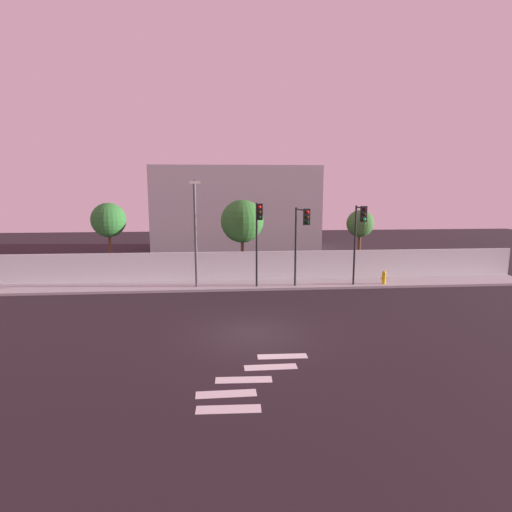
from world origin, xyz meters
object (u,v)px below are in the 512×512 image
(traffic_light_left, at_px, (360,228))
(traffic_light_center, at_px, (301,230))
(roadside_tree_midleft, at_px, (242,221))
(fire_hydrant, at_px, (384,277))
(street_lamp_curbside, at_px, (195,225))
(roadside_tree_leftmost, at_px, (109,220))
(roadside_tree_midright, at_px, (360,224))
(traffic_light_right, at_px, (258,227))

(traffic_light_left, distance_m, traffic_light_center, 3.52)
(roadside_tree_midleft, bearing_deg, traffic_light_left, -27.96)
(traffic_light_center, relative_size, fire_hydrant, 5.75)
(traffic_light_center, bearing_deg, street_lamp_curbside, 172.94)
(roadside_tree_midleft, bearing_deg, fire_hydrant, -19.89)
(roadside_tree_leftmost, distance_m, roadside_tree_midleft, 8.57)
(fire_hydrant, distance_m, roadside_tree_midleft, 9.63)
(fire_hydrant, xyz_separation_m, roadside_tree_midright, (-0.58, 3.09, 2.96))
(traffic_light_center, xyz_separation_m, roadside_tree_leftmost, (-11.78, 3.88, 0.32))
(fire_hydrant, height_order, roadside_tree_midleft, roadside_tree_midleft)
(traffic_light_center, relative_size, traffic_light_right, 0.94)
(traffic_light_right, distance_m, roadside_tree_leftmost, 10.04)
(traffic_light_right, xyz_separation_m, street_lamp_curbside, (-3.58, 0.66, 0.10))
(street_lamp_curbside, bearing_deg, roadside_tree_midright, 16.12)
(street_lamp_curbside, distance_m, roadside_tree_leftmost, 6.52)
(street_lamp_curbside, bearing_deg, roadside_tree_midleft, 47.61)
(traffic_light_right, distance_m, fire_hydrant, 8.47)
(roadside_tree_midleft, height_order, roadside_tree_midright, roadside_tree_midleft)
(traffic_light_right, relative_size, fire_hydrant, 6.10)
(traffic_light_left, relative_size, traffic_light_right, 0.96)
(traffic_light_center, xyz_separation_m, street_lamp_curbside, (-6.06, 0.75, 0.28))
(roadside_tree_midleft, bearing_deg, traffic_light_center, -50.43)
(traffic_light_center, relative_size, street_lamp_curbside, 0.75)
(fire_hydrant, height_order, roadside_tree_leftmost, roadside_tree_leftmost)
(roadside_tree_midright, bearing_deg, traffic_light_right, -152.38)
(traffic_light_right, height_order, street_lamp_curbside, street_lamp_curbside)
(traffic_light_right, height_order, roadside_tree_leftmost, traffic_light_right)
(traffic_light_right, relative_size, street_lamp_curbside, 0.79)
(traffic_light_right, xyz_separation_m, roadside_tree_leftmost, (-9.30, 3.79, 0.14))
(street_lamp_curbside, relative_size, roadside_tree_leftmost, 1.25)
(street_lamp_curbside, height_order, fire_hydrant, street_lamp_curbside)
(roadside_tree_midleft, distance_m, roadside_tree_midright, 7.97)
(traffic_light_center, bearing_deg, traffic_light_right, 177.90)
(roadside_tree_midright, bearing_deg, street_lamp_curbside, -163.88)
(street_lamp_curbside, height_order, roadside_tree_midright, street_lamp_curbside)
(street_lamp_curbside, distance_m, fire_hydrant, 11.86)
(roadside_tree_leftmost, bearing_deg, roadside_tree_midleft, -0.00)
(traffic_light_left, bearing_deg, fire_hydrant, 14.57)
(roadside_tree_leftmost, height_order, roadside_tree_midright, roadside_tree_leftmost)
(traffic_light_left, bearing_deg, traffic_light_right, -177.87)
(fire_hydrant, distance_m, roadside_tree_leftmost, 17.70)
(traffic_light_right, height_order, roadside_tree_midleft, roadside_tree_midleft)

